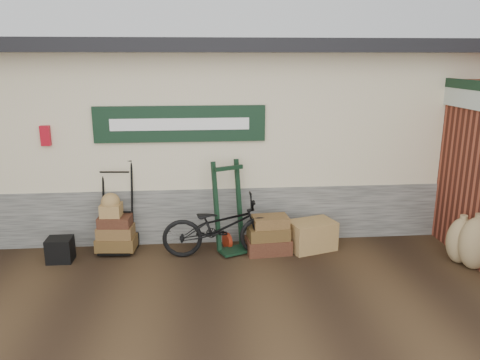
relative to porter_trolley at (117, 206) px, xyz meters
name	(u,v)px	position (x,y,z in m)	size (l,w,h in m)	color
ground	(203,269)	(1.31, -0.85, -0.71)	(80.00, 80.00, 0.00)	black
station_building	(200,128)	(1.31, 1.89, 0.90)	(14.40, 4.10, 3.20)	#4C4C47
brick_outbuilding	(479,157)	(6.01, 0.34, 0.59)	(1.71, 4.51, 2.62)	maroon
porter_trolley	(117,206)	(0.00, 0.00, 0.00)	(0.71, 0.53, 1.42)	black
green_barrow	(229,207)	(1.73, -0.22, -0.01)	(0.51, 0.43, 1.41)	black
suitcase_stack	(268,234)	(2.32, -0.35, -0.41)	(0.67, 0.42, 0.60)	#3E1C13
wicker_hamper	(312,235)	(3.02, -0.28, -0.48)	(0.70, 0.46, 0.46)	olive
black_trunk	(60,250)	(-0.79, -0.40, -0.53)	(0.36, 0.31, 0.36)	black
bicycle	(221,223)	(1.59, -0.40, -0.20)	(1.77, 0.62, 1.03)	black
burlap_sack_left	(461,241)	(5.07, -0.97, -0.37)	(0.43, 0.36, 0.69)	#816445
burlap_sack_right	(476,243)	(5.16, -1.18, -0.32)	(0.49, 0.41, 0.78)	#816445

